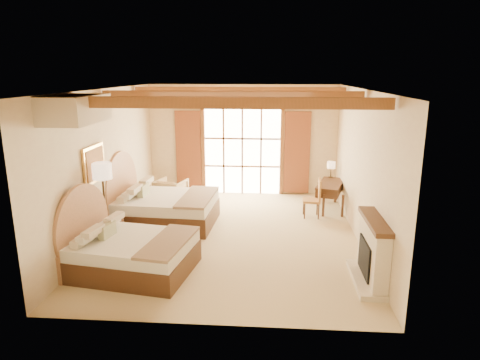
# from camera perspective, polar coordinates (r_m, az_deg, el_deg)

# --- Properties ---
(floor) EXTENTS (7.00, 7.00, 0.00)m
(floor) POSITION_cam_1_polar(r_m,az_deg,el_deg) (9.64, -1.11, -7.36)
(floor) COLOR #CEB686
(floor) RESTS_ON ground
(wall_back) EXTENTS (5.50, 0.00, 5.50)m
(wall_back) POSITION_cam_1_polar(r_m,az_deg,el_deg) (12.60, 0.33, 5.35)
(wall_back) COLOR beige
(wall_back) RESTS_ON ground
(wall_left) EXTENTS (0.00, 7.00, 7.00)m
(wall_left) POSITION_cam_1_polar(r_m,az_deg,el_deg) (9.81, -17.37, 2.13)
(wall_left) COLOR beige
(wall_left) RESTS_ON ground
(wall_right) EXTENTS (0.00, 7.00, 7.00)m
(wall_right) POSITION_cam_1_polar(r_m,az_deg,el_deg) (9.33, 15.91, 1.63)
(wall_right) COLOR beige
(wall_right) RESTS_ON ground
(ceiling) EXTENTS (7.00, 7.00, 0.00)m
(ceiling) POSITION_cam_1_polar(r_m,az_deg,el_deg) (8.97, -1.21, 12.01)
(ceiling) COLOR #BA7334
(ceiling) RESTS_ON ground
(ceiling_beams) EXTENTS (5.39, 4.60, 0.18)m
(ceiling_beams) POSITION_cam_1_polar(r_m,az_deg,el_deg) (8.97, -1.21, 11.24)
(ceiling_beams) COLOR brown
(ceiling_beams) RESTS_ON ceiling
(french_doors) EXTENTS (3.95, 0.08, 2.60)m
(french_doors) POSITION_cam_1_polar(r_m,az_deg,el_deg) (12.60, 0.31, 3.74)
(french_doors) COLOR white
(french_doors) RESTS_ON ground
(fireplace) EXTENTS (0.46, 1.40, 1.16)m
(fireplace) POSITION_cam_1_polar(r_m,az_deg,el_deg) (7.76, 17.16, -9.48)
(fireplace) COLOR beige
(fireplace) RESTS_ON ground
(painting) EXTENTS (0.06, 0.95, 0.75)m
(painting) POSITION_cam_1_polar(r_m,az_deg,el_deg) (9.09, -18.86, 2.05)
(painting) COLOR gold
(painting) RESTS_ON wall_left
(canopy_valance) EXTENTS (0.70, 1.40, 0.45)m
(canopy_valance) POSITION_cam_1_polar(r_m,az_deg,el_deg) (7.67, -21.08, 8.82)
(canopy_valance) COLOR beige
(canopy_valance) RESTS_ON ceiling
(bed_near) EXTENTS (2.33, 1.89, 1.38)m
(bed_near) POSITION_cam_1_polar(r_m,az_deg,el_deg) (8.13, -15.16, -8.95)
(bed_near) COLOR #4C2C1C
(bed_near) RESTS_ON floor
(bed_far) EXTENTS (2.40, 1.87, 1.52)m
(bed_far) POSITION_cam_1_polar(r_m,az_deg,el_deg) (10.37, -10.77, -3.35)
(bed_far) COLOR #4C2C1C
(bed_far) RESTS_ON floor
(nightstand) EXTENTS (0.55, 0.55, 0.53)m
(nightstand) POSITION_cam_1_polar(r_m,az_deg,el_deg) (9.53, -16.50, -6.54)
(nightstand) COLOR #4C2C1C
(nightstand) RESTS_ON floor
(floor_lamp) EXTENTS (0.38, 0.38, 1.80)m
(floor_lamp) POSITION_cam_1_polar(r_m,az_deg,el_deg) (8.94, -17.88, 0.46)
(floor_lamp) COLOR #352918
(floor_lamp) RESTS_ON floor
(armchair) EXTENTS (0.91, 0.93, 0.69)m
(armchair) POSITION_cam_1_polar(r_m,az_deg,el_deg) (11.92, -9.16, -1.52)
(armchair) COLOR #9F7F4E
(armchair) RESTS_ON floor
(ottoman) EXTENTS (0.52, 0.52, 0.35)m
(ottoman) POSITION_cam_1_polar(r_m,az_deg,el_deg) (12.11, -4.50, -1.97)
(ottoman) COLOR tan
(ottoman) RESTS_ON floor
(desk) EXTENTS (0.93, 1.44, 0.72)m
(desk) POSITION_cam_1_polar(r_m,az_deg,el_deg) (11.55, 11.90, -1.97)
(desk) COLOR #4C2C1C
(desk) RESTS_ON floor
(desk_chair) EXTENTS (0.45, 0.45, 0.98)m
(desk_chair) POSITION_cam_1_polar(r_m,az_deg,el_deg) (10.86, 9.60, -3.35)
(desk_chair) COLOR #B17736
(desk_chair) RESTS_ON floor
(desk_lamp) EXTENTS (0.22, 0.22, 0.44)m
(desk_lamp) POSITION_cam_1_polar(r_m,az_deg,el_deg) (11.97, 12.06, 1.89)
(desk_lamp) COLOR #352918
(desk_lamp) RESTS_ON desk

